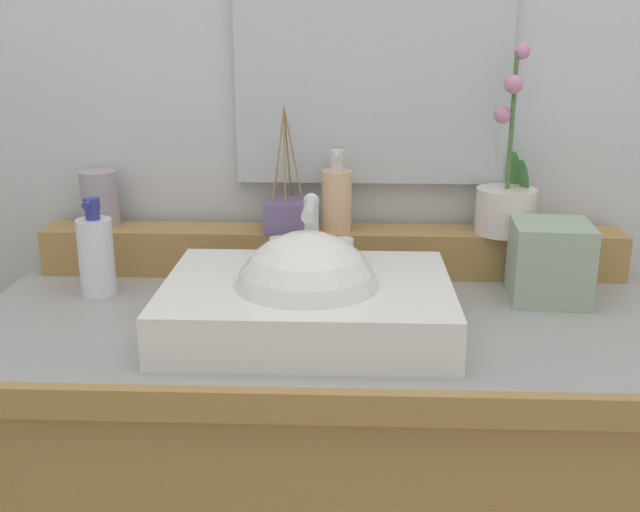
{
  "coord_description": "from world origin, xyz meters",
  "views": [
    {
      "loc": [
        0.03,
        -1.16,
        1.34
      ],
      "look_at": [
        -0.01,
        -0.02,
        0.99
      ],
      "focal_mm": 42.37,
      "sensor_mm": 36.0,
      "label": 1
    }
  ],
  "objects_px": {
    "soap_dispenser": "(337,198)",
    "sink_basin": "(307,305)",
    "potted_plant": "(506,199)",
    "reed_diffuser": "(285,214)",
    "tumbler_cup": "(100,198)",
    "tissue_box": "(550,261)",
    "lotion_bottle": "(96,254)"
  },
  "relations": [
    {
      "from": "potted_plant",
      "to": "tissue_box",
      "type": "distance_m",
      "value": 0.16
    },
    {
      "from": "sink_basin",
      "to": "reed_diffuser",
      "type": "height_order",
      "value": "reed_diffuser"
    },
    {
      "from": "potted_plant",
      "to": "soap_dispenser",
      "type": "distance_m",
      "value": 0.31
    },
    {
      "from": "tumbler_cup",
      "to": "lotion_bottle",
      "type": "bearing_deg",
      "value": -76.29
    },
    {
      "from": "sink_basin",
      "to": "soap_dispenser",
      "type": "xyz_separation_m",
      "value": [
        0.04,
        0.28,
        0.11
      ]
    },
    {
      "from": "sink_basin",
      "to": "lotion_bottle",
      "type": "relative_size",
      "value": 2.54
    },
    {
      "from": "soap_dispenser",
      "to": "reed_diffuser",
      "type": "xyz_separation_m",
      "value": [
        -0.1,
        -0.0,
        -0.03
      ]
    },
    {
      "from": "potted_plant",
      "to": "reed_diffuser",
      "type": "distance_m",
      "value": 0.41
    },
    {
      "from": "lotion_bottle",
      "to": "reed_diffuser",
      "type": "bearing_deg",
      "value": 21.37
    },
    {
      "from": "soap_dispenser",
      "to": "tumbler_cup",
      "type": "distance_m",
      "value": 0.46
    },
    {
      "from": "soap_dispenser",
      "to": "sink_basin",
      "type": "bearing_deg",
      "value": -97.91
    },
    {
      "from": "soap_dispenser",
      "to": "potted_plant",
      "type": "bearing_deg",
      "value": -0.38
    },
    {
      "from": "potted_plant",
      "to": "soap_dispenser",
      "type": "bearing_deg",
      "value": 179.62
    },
    {
      "from": "lotion_bottle",
      "to": "tissue_box",
      "type": "relative_size",
      "value": 1.28
    },
    {
      "from": "sink_basin",
      "to": "potted_plant",
      "type": "xyz_separation_m",
      "value": [
        0.35,
        0.28,
        0.11
      ]
    },
    {
      "from": "tumbler_cup",
      "to": "tissue_box",
      "type": "xyz_separation_m",
      "value": [
        0.83,
        -0.15,
        -0.07
      ]
    },
    {
      "from": "tumbler_cup",
      "to": "reed_diffuser",
      "type": "distance_m",
      "value": 0.36
    },
    {
      "from": "lotion_bottle",
      "to": "sink_basin",
      "type": "bearing_deg",
      "value": -22.17
    },
    {
      "from": "potted_plant",
      "to": "reed_diffuser",
      "type": "relative_size",
      "value": 1.47
    },
    {
      "from": "tumbler_cup",
      "to": "reed_diffuser",
      "type": "xyz_separation_m",
      "value": [
        0.36,
        -0.03,
        -0.02
      ]
    },
    {
      "from": "lotion_bottle",
      "to": "tumbler_cup",
      "type": "bearing_deg",
      "value": 103.71
    },
    {
      "from": "tissue_box",
      "to": "tumbler_cup",
      "type": "bearing_deg",
      "value": 169.84
    },
    {
      "from": "potted_plant",
      "to": "soap_dispenser",
      "type": "relative_size",
      "value": 2.23
    },
    {
      "from": "tumbler_cup",
      "to": "tissue_box",
      "type": "relative_size",
      "value": 0.77
    },
    {
      "from": "soap_dispenser",
      "to": "lotion_bottle",
      "type": "height_order",
      "value": "soap_dispenser"
    },
    {
      "from": "sink_basin",
      "to": "soap_dispenser",
      "type": "relative_size",
      "value": 2.9
    },
    {
      "from": "sink_basin",
      "to": "potted_plant",
      "type": "relative_size",
      "value": 1.3
    },
    {
      "from": "potted_plant",
      "to": "reed_diffuser",
      "type": "xyz_separation_m",
      "value": [
        -0.41,
        0.0,
        -0.03
      ]
    },
    {
      "from": "sink_basin",
      "to": "lotion_bottle",
      "type": "xyz_separation_m",
      "value": [
        -0.38,
        0.15,
        0.03
      ]
    },
    {
      "from": "tumbler_cup",
      "to": "tissue_box",
      "type": "distance_m",
      "value": 0.84
    },
    {
      "from": "soap_dispenser",
      "to": "lotion_bottle",
      "type": "bearing_deg",
      "value": -163.13
    },
    {
      "from": "sink_basin",
      "to": "tissue_box",
      "type": "distance_m",
      "value": 0.44
    }
  ]
}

